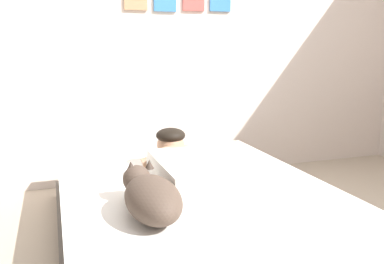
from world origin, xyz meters
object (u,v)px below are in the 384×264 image
(dog, at_px, (151,196))
(coffee_cup, at_px, (216,158))
(bed, at_px, (192,209))
(person_lying, at_px, (187,165))
(cell_phone, at_px, (215,197))
(pillow, at_px, (199,147))

(dog, xyz_separation_m, coffee_cup, (0.66, 0.77, -0.07))
(bed, relative_size, person_lying, 2.18)
(bed, relative_size, cell_phone, 14.32)
(bed, bearing_deg, coffee_cup, 49.70)
(coffee_cup, bearing_deg, bed, -130.30)
(bed, distance_m, dog, 0.61)
(bed, height_order, cell_phone, cell_phone)
(dog, bearing_deg, person_lying, 52.99)
(bed, xyz_separation_m, cell_phone, (0.04, -0.28, 0.18))
(pillow, height_order, cell_phone, pillow)
(dog, relative_size, coffee_cup, 4.60)
(cell_phone, bearing_deg, person_lying, 102.28)
(person_lying, bearing_deg, bed, -39.36)
(pillow, xyz_separation_m, cell_phone, (-0.24, -0.93, -0.05))
(bed, height_order, coffee_cup, coffee_cup)
(bed, bearing_deg, dog, -130.56)
(bed, bearing_deg, cell_phone, -82.04)
(person_lying, height_order, dog, person_lying)
(person_lying, bearing_deg, cell_phone, -77.72)
(dog, bearing_deg, cell_phone, 19.43)
(dog, relative_size, cell_phone, 4.11)
(bed, relative_size, coffee_cup, 16.04)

